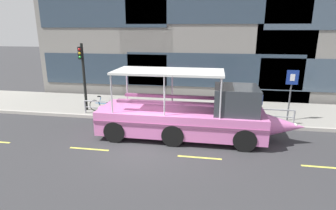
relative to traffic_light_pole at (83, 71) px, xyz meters
name	(u,v)px	position (x,y,z in m)	size (l,w,h in m)	color
ground_plane	(148,144)	(4.92, -4.03, -2.64)	(120.00, 120.00, 0.00)	#333335
sidewalk	(168,108)	(4.92, 1.57, -2.55)	(32.00, 4.80, 0.18)	gray
curb_edge	(161,120)	(4.92, -0.92, -2.55)	(32.00, 0.18, 0.18)	#B2ADA3
lane_centreline	(142,153)	(4.92, -4.96, -2.64)	(25.80, 0.12, 0.01)	#DBD64C
curb_guardrail	(183,109)	(6.12, -0.58, -1.93)	(11.85, 0.09, 0.79)	gray
traffic_light_pole	(83,71)	(0.00, 0.00, 0.00)	(0.24, 0.46, 4.06)	black
parking_sign	(291,87)	(11.83, 0.01, -0.57)	(0.60, 0.12, 2.78)	#4C4F54
leaned_bicycle	(103,105)	(1.16, -0.11, -2.08)	(1.74, 0.46, 0.96)	black
duck_tour_boat	(193,116)	(6.85, -2.86, -1.56)	(9.66, 2.56, 3.21)	pink
pedestrian_near_bow	(258,101)	(10.24, 0.08, -1.44)	(0.43, 0.32, 1.68)	black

